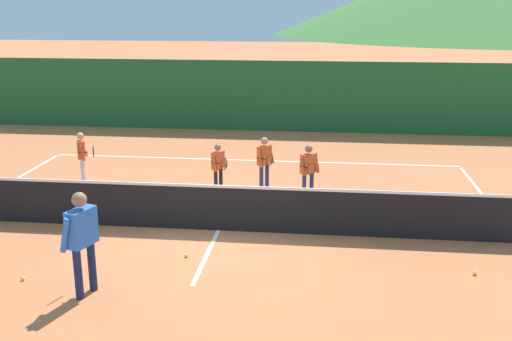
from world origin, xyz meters
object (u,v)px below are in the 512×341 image
at_px(student_3, 309,167).
at_px(student_1, 218,163).
at_px(tennis_ball_9, 475,273).
at_px(student_0, 82,153).
at_px(tennis_ball_2, 186,255).
at_px(instructor, 82,234).
at_px(student_2, 265,159).
at_px(tennis_net, 218,207).
at_px(tennis_ball_3, 23,279).

bearing_deg(student_3, student_1, 171.69).
bearing_deg(tennis_ball_9, student_0, 152.91).
bearing_deg(student_0, student_3, -7.36).
bearing_deg(tennis_ball_2, tennis_ball_9, -1.82).
xyz_separation_m(instructor, student_2, (2.28, 5.79, -0.22)).
relative_size(tennis_net, tennis_ball_3, 173.99).
distance_m(tennis_net, tennis_ball_3, 3.92).
relative_size(instructor, student_0, 1.30).
bearing_deg(student_1, instructor, -102.15).
bearing_deg(tennis_ball_2, tennis_net, 75.74).
height_order(tennis_net, instructor, instructor).
bearing_deg(tennis_ball_3, tennis_ball_2, 26.28).
height_order(tennis_net, student_1, student_1).
distance_m(tennis_net, student_1, 2.57).
relative_size(instructor, tennis_ball_2, 25.19).
distance_m(student_1, tennis_ball_9, 6.61).
bearing_deg(tennis_net, student_2, 76.92).
bearing_deg(student_2, tennis_ball_3, -122.86).
xyz_separation_m(tennis_net, student_1, (-0.44, 2.52, 0.23)).
distance_m(student_2, tennis_ball_9, 6.03).
height_order(student_2, student_3, student_2).
relative_size(tennis_ball_2, tennis_ball_3, 1.00).
bearing_deg(instructor, tennis_ball_2, 51.20).
bearing_deg(tennis_net, instructor, -118.67).
xyz_separation_m(student_0, student_2, (4.72, -0.12, 0.01)).
xyz_separation_m(student_1, tennis_ball_9, (5.17, -4.06, -0.70)).
bearing_deg(student_3, student_0, 172.64).
height_order(tennis_ball_2, tennis_ball_3, same).
distance_m(student_2, tennis_ball_3, 6.55).
bearing_deg(student_0, student_1, -6.78).
bearing_deg(instructor, student_1, 77.85).
bearing_deg(student_0, tennis_ball_2, -49.47).
distance_m(student_0, student_2, 4.72).
relative_size(instructor, student_1, 1.41).
height_order(student_1, student_2, student_2).
height_order(instructor, student_0, instructor).
distance_m(student_1, student_3, 2.22).
xyz_separation_m(student_0, tennis_ball_2, (3.71, -4.33, -0.76)).
relative_size(student_2, tennis_ball_2, 19.65).
relative_size(tennis_net, tennis_ball_9, 173.99).
bearing_deg(student_0, tennis_ball_9, -27.09).
distance_m(student_0, tennis_ball_9, 9.90).
bearing_deg(student_1, tennis_net, -80.14).
xyz_separation_m(tennis_net, tennis_ball_3, (-2.87, -2.63, -0.47)).
distance_m(instructor, tennis_ball_9, 6.58).
xyz_separation_m(instructor, tennis_ball_2, (1.27, 1.57, -0.99)).
bearing_deg(student_1, student_3, -8.31).
distance_m(tennis_net, tennis_ball_9, 5.00).
bearing_deg(tennis_ball_9, tennis_ball_2, 178.18).
height_order(student_0, tennis_ball_9, student_0).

